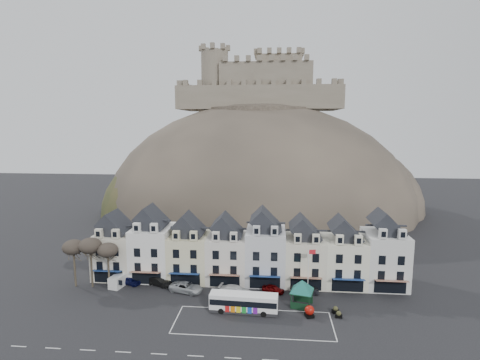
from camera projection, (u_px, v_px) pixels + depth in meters
The scene contains 21 objects.
ground at pixel (238, 327), 51.41m from camera, with size 300.00×300.00×0.00m, color black.
coach_bay_markings at pixel (253, 323), 52.47m from camera, with size 22.00×7.50×0.01m, color silver.
townhouse_terrace at pixel (247, 251), 66.33m from camera, with size 54.40×9.35×11.80m.
castle_hill at pixel (262, 211), 119.20m from camera, with size 100.00×76.00×68.00m.
castle at pixel (261, 84), 120.17m from camera, with size 50.20×22.20×22.00m.
tree_left_far at pixel (73, 247), 63.22m from camera, with size 3.61×3.61×8.24m.
tree_left_mid at pixel (90, 246), 62.91m from camera, with size 3.78×3.78×8.64m.
tree_left_near at pixel (108, 250), 62.76m from camera, with size 3.43×3.43×7.84m.
bus at pixel (244, 302), 55.22m from camera, with size 10.15×2.86×2.84m.
bus_shelter at pixel (302, 286), 56.74m from camera, with size 6.39×6.39×4.18m.
red_buoy at pixel (309, 311), 53.89m from camera, with size 1.44×1.44×1.71m.
flagpole at pixel (309, 269), 59.68m from camera, with size 1.17×0.23×8.12m.
white_van at pixel (120, 280), 64.47m from camera, with size 2.73×4.57×1.95m.
planter_west at pixel (339, 314), 53.71m from camera, with size 1.07×0.71×1.02m.
planter_east at pixel (335, 310), 55.10m from camera, with size 1.13×0.85×1.02m.
car_navy at pixel (130, 281), 64.85m from camera, with size 1.60×3.99×1.36m, color #0B0E39.
car_black at pixel (159, 281), 64.39m from camera, with size 1.59×4.57×1.51m, color black.
car_silver at pixel (186, 287), 61.96m from camera, with size 2.57×5.49×1.55m, color #A8ACB0.
car_white at pixel (235, 291), 60.76m from camera, with size 2.19×5.38×1.56m, color silver.
car_maroon at pixel (273, 289), 61.75m from camera, with size 1.47×3.65×1.24m, color #570405.
car_charcoal at pixel (305, 289), 61.35m from camera, with size 1.56×4.47×1.47m, color black.
Camera 1 is at (4.43, -47.62, 27.63)m, focal length 28.00 mm.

